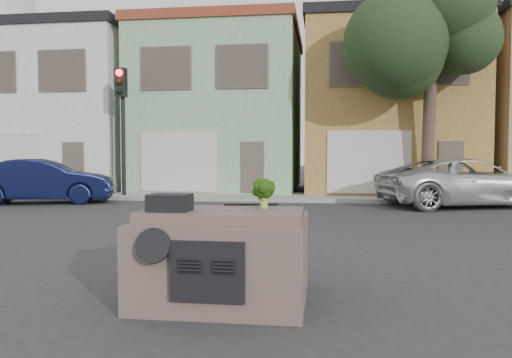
% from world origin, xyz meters
% --- Properties ---
extents(ground_plane, '(120.00, 120.00, 0.00)m').
position_xyz_m(ground_plane, '(0.00, 0.00, 0.00)').
color(ground_plane, '#303033').
rests_on(ground_plane, ground).
extents(sidewalk, '(40.00, 3.00, 0.15)m').
position_xyz_m(sidewalk, '(0.00, 10.50, 0.07)').
color(sidewalk, gray).
rests_on(sidewalk, ground).
extents(townhouse_white, '(7.20, 8.20, 7.55)m').
position_xyz_m(townhouse_white, '(-11.00, 14.50, 3.77)').
color(townhouse_white, silver).
rests_on(townhouse_white, ground).
extents(townhouse_mint, '(7.20, 8.20, 7.55)m').
position_xyz_m(townhouse_mint, '(-3.50, 14.50, 3.77)').
color(townhouse_mint, '#8CBA8B').
rests_on(townhouse_mint, ground).
extents(townhouse_tan, '(7.20, 8.20, 7.55)m').
position_xyz_m(townhouse_tan, '(4.00, 14.50, 3.77)').
color(townhouse_tan, '#A67E3D').
rests_on(townhouse_tan, ground).
extents(navy_sedan, '(5.09, 3.08, 1.58)m').
position_xyz_m(navy_sedan, '(-8.70, 7.60, 0.00)').
color(navy_sedan, '#0D1336').
rests_on(navy_sedan, ground).
extents(silver_pickup, '(6.39, 4.25, 1.63)m').
position_xyz_m(silver_pickup, '(6.01, 8.47, 0.00)').
color(silver_pickup, silver).
rests_on(silver_pickup, ground).
extents(traffic_signal, '(0.40, 0.40, 5.10)m').
position_xyz_m(traffic_signal, '(-6.50, 9.50, 2.55)').
color(traffic_signal, black).
rests_on(traffic_signal, ground).
extents(tree_near, '(4.40, 4.00, 8.50)m').
position_xyz_m(tree_near, '(5.00, 9.80, 4.25)').
color(tree_near, '#24371A').
rests_on(tree_near, ground).
extents(car_dashboard, '(2.00, 1.80, 1.12)m').
position_xyz_m(car_dashboard, '(0.00, -3.00, 0.56)').
color(car_dashboard, brown).
rests_on(car_dashboard, ground).
extents(instrument_hump, '(0.48, 0.38, 0.20)m').
position_xyz_m(instrument_hump, '(-0.58, -3.35, 1.22)').
color(instrument_hump, black).
rests_on(instrument_hump, car_dashboard).
extents(wiper_arm, '(0.69, 0.15, 0.02)m').
position_xyz_m(wiper_arm, '(0.28, -2.62, 1.13)').
color(wiper_arm, black).
rests_on(wiper_arm, car_dashboard).
extents(broccoli, '(0.43, 0.43, 0.38)m').
position_xyz_m(broccoli, '(0.48, -2.93, 1.31)').
color(broccoli, '#193508').
rests_on(broccoli, car_dashboard).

